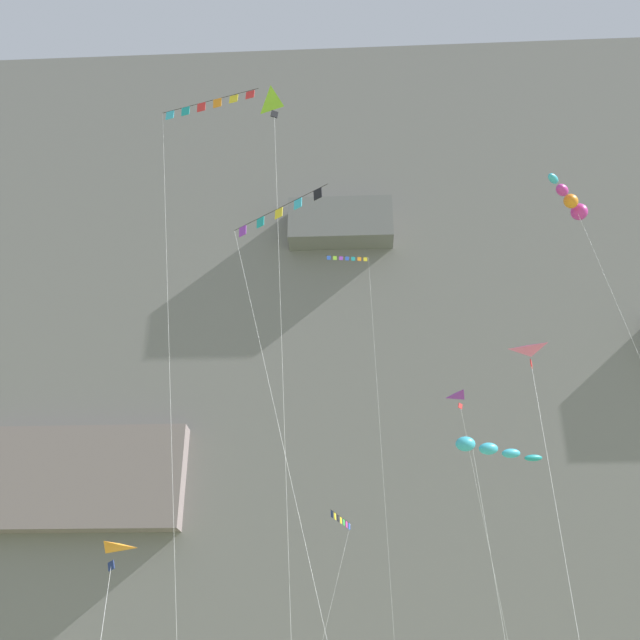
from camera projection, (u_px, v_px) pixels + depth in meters
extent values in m
cube|color=slate|center=(344.00, 375.00, 76.19)|extent=(180.00, 27.38, 65.58)
cube|color=gray|center=(81.00, 480.00, 58.18)|extent=(17.00, 3.16, 8.22)
cube|color=slate|center=(341.00, 225.00, 67.41)|extent=(9.58, 3.05, 4.39)
ellipsoid|color=#38B2D1|center=(465.00, 444.00, 27.26)|extent=(0.98, 0.81, 0.64)
ellipsoid|color=#38B2D1|center=(488.00, 449.00, 27.46)|extent=(0.93, 0.71, 0.54)
ellipsoid|color=#38B2D1|center=(511.00, 453.00, 27.66)|extent=(0.89, 0.61, 0.43)
ellipsoid|color=teal|center=(533.00, 458.00, 27.87)|extent=(0.85, 0.51, 0.33)
cylinder|color=silver|center=(500.00, 608.00, 24.07)|extent=(0.53, 1.37, 11.33)
pyramid|color=#8CCC33|center=(284.00, 114.00, 36.30)|extent=(1.47, 1.76, 0.18)
cube|color=black|center=(274.00, 114.00, 36.09)|extent=(0.39, 0.19, 0.44)
cylinder|color=silver|center=(283.00, 373.00, 28.59)|extent=(1.71, 2.10, 28.80)
cylinder|color=black|center=(210.00, 101.00, 39.02)|extent=(5.50, 1.62, 0.03)
cube|color=#38B2D1|center=(170.00, 115.00, 39.57)|extent=(0.47, 0.17, 0.53)
cube|color=teal|center=(185.00, 111.00, 39.30)|extent=(0.48, 0.20, 0.53)
cube|color=red|center=(201.00, 107.00, 39.02)|extent=(0.48, 0.21, 0.53)
cube|color=orange|center=(217.00, 103.00, 38.75)|extent=(0.48, 0.21, 0.53)
cube|color=yellow|center=(234.00, 99.00, 38.48)|extent=(0.48, 0.21, 0.53)
cube|color=red|center=(250.00, 95.00, 38.20)|extent=(0.48, 0.21, 0.53)
cylinder|color=silver|center=(169.00, 361.00, 30.94)|extent=(4.62, 3.75, 31.51)
pyramid|color=pink|center=(532.00, 365.00, 26.01)|extent=(1.18, 0.97, 0.20)
cube|color=red|center=(531.00, 364.00, 25.72)|extent=(0.14, 0.29, 0.32)
cylinder|color=silver|center=(563.00, 549.00, 20.41)|extent=(1.06, 5.07, 13.57)
pyramid|color=purple|center=(465.00, 406.00, 42.72)|extent=(1.30, 1.43, 0.26)
cube|color=red|center=(460.00, 406.00, 42.52)|extent=(0.32, 0.23, 0.38)
cylinder|color=silver|center=(493.00, 565.00, 37.77)|extent=(1.61, 1.41, 18.08)
cylinder|color=black|center=(347.00, 257.00, 55.92)|extent=(3.29, 0.43, 0.02)
cube|color=yellow|center=(365.00, 259.00, 55.94)|extent=(0.30, 0.07, 0.33)
cube|color=orange|center=(359.00, 259.00, 55.91)|extent=(0.30, 0.06, 0.33)
cube|color=teal|center=(353.00, 259.00, 55.87)|extent=(0.30, 0.07, 0.33)
cube|color=blue|center=(347.00, 259.00, 55.84)|extent=(0.30, 0.08, 0.33)
cube|color=purple|center=(341.00, 258.00, 55.81)|extent=(0.30, 0.07, 0.33)
cube|color=#8CCC33|center=(335.00, 258.00, 55.77)|extent=(0.30, 0.07, 0.33)
cube|color=blue|center=(329.00, 258.00, 55.74)|extent=(0.30, 0.08, 0.33)
cylinder|color=silver|center=(382.00, 459.00, 46.77)|extent=(0.72, 3.97, 33.02)
cylinder|color=black|center=(341.00, 517.00, 42.86)|extent=(1.14, 4.13, 0.02)
cube|color=blue|center=(349.00, 526.00, 44.32)|extent=(0.11, 0.33, 0.37)
cube|color=#CC3399|center=(347.00, 524.00, 43.80)|extent=(0.12, 0.33, 0.37)
cube|color=green|center=(344.00, 522.00, 43.28)|extent=(0.12, 0.33, 0.37)
cube|color=yellow|center=(341.00, 520.00, 42.77)|extent=(0.12, 0.34, 0.37)
cube|color=black|center=(338.00, 518.00, 42.25)|extent=(0.15, 0.34, 0.37)
cube|color=yellow|center=(335.00, 516.00, 41.73)|extent=(0.14, 0.34, 0.37)
cube|color=navy|center=(332.00, 514.00, 41.21)|extent=(0.12, 0.34, 0.37)
cylinder|color=silver|center=(325.00, 630.00, 40.20)|extent=(3.06, 3.92, 12.34)
pyramid|color=orange|center=(104.00, 565.00, 21.49)|extent=(1.03, 1.17, 0.24)
cube|color=navy|center=(111.00, 566.00, 21.32)|extent=(0.28, 0.18, 0.32)
cylinder|color=black|center=(279.00, 208.00, 28.44)|extent=(3.97, 2.94, 0.02)
cube|color=purple|center=(243.00, 231.00, 29.44)|extent=(0.33, 0.26, 0.43)
cube|color=teal|center=(260.00, 222.00, 28.89)|extent=(0.33, 0.25, 0.43)
cube|color=yellow|center=(279.00, 213.00, 28.34)|extent=(0.33, 0.26, 0.43)
cube|color=#38B2D1|center=(298.00, 204.00, 27.79)|extent=(0.33, 0.26, 0.43)
cube|color=black|center=(318.00, 194.00, 27.23)|extent=(0.34, 0.27, 0.43)
cylinder|color=silver|center=(285.00, 454.00, 23.45)|extent=(4.98, 3.88, 20.10)
ellipsoid|color=#CC3399|center=(579.00, 212.00, 43.93)|extent=(1.46, 1.48, 1.08)
ellipsoid|color=orange|center=(571.00, 201.00, 43.11)|extent=(1.31, 1.36, 0.89)
ellipsoid|color=#CC3399|center=(562.00, 190.00, 42.29)|extent=(1.15, 1.24, 0.71)
ellipsoid|color=#38B2D1|center=(553.00, 179.00, 41.46)|extent=(1.00, 1.12, 0.52)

